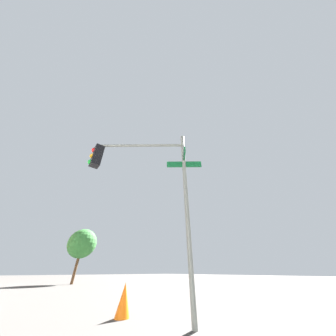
% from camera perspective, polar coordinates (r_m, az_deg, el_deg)
% --- Properties ---
extents(traffic_signal_near, '(2.42, 2.88, 5.04)m').
position_cam_1_polar(traffic_signal_near, '(5.07, -9.96, -1.02)').
color(traffic_signal_near, slate).
rests_on(traffic_signal_near, ground_plane).
extents(street_tree, '(2.60, 2.60, 4.54)m').
position_cam_1_polar(street_tree, '(19.14, -28.33, -22.68)').
color(street_tree, '#4C331E').
rests_on(street_tree, ground_plane).
extents(traffic_cone, '(0.36, 0.36, 0.71)m').
position_cam_1_polar(traffic_cone, '(5.30, -15.54, -38.56)').
color(traffic_cone, orange).
rests_on(traffic_cone, ground_plane).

